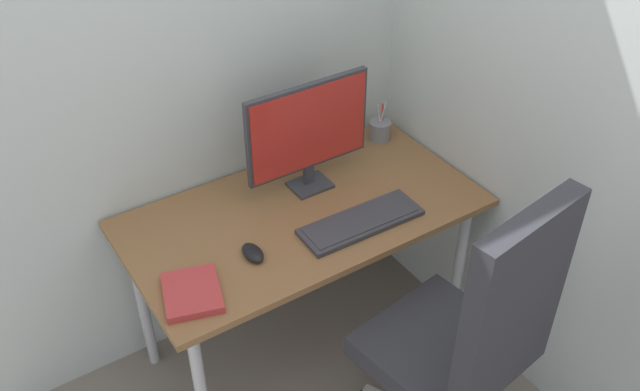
# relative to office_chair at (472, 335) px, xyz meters

# --- Properties ---
(ground_plane) EXTENTS (8.00, 8.00, 0.00)m
(ground_plane) POSITION_rel_office_chair_xyz_m (-0.18, 0.72, -0.63)
(ground_plane) COLOR slate
(wall_back) EXTENTS (2.53, 0.04, 2.80)m
(wall_back) POSITION_rel_office_chair_xyz_m (-0.18, 1.10, 0.77)
(wall_back) COLOR #B7C1BC
(wall_back) RESTS_ON ground_plane
(wall_side_right) EXTENTS (0.04, 1.92, 2.80)m
(wall_side_right) POSITION_rel_office_chair_xyz_m (0.50, 0.55, 0.77)
(wall_side_right) COLOR #B7C1BC
(wall_side_right) RESTS_ON ground_plane
(desk) EXTENTS (1.29, 0.69, 0.73)m
(desk) POSITION_rel_office_chair_xyz_m (-0.18, 0.72, 0.02)
(desk) COLOR brown
(desk) RESTS_ON ground_plane
(office_chair) EXTENTS (0.56, 0.56, 1.18)m
(office_chair) POSITION_rel_office_chair_xyz_m (0.00, 0.00, 0.00)
(office_chair) COLOR black
(office_chair) RESTS_ON ground_plane
(monitor) EXTENTS (0.50, 0.12, 0.43)m
(monitor) POSITION_rel_office_chair_xyz_m (-0.07, 0.84, 0.35)
(monitor) COLOR #333338
(monitor) RESTS_ON desk
(keyboard) EXTENTS (0.46, 0.17, 0.02)m
(keyboard) POSITION_rel_office_chair_xyz_m (-0.04, 0.54, 0.11)
(keyboard) COLOR #333338
(keyboard) RESTS_ON desk
(mouse) EXTENTS (0.06, 0.11, 0.03)m
(mouse) POSITION_rel_office_chair_xyz_m (-0.45, 0.60, 0.12)
(mouse) COLOR black
(mouse) RESTS_ON desk
(pen_holder) EXTENTS (0.09, 0.09, 0.17)m
(pen_holder) POSITION_rel_office_chair_xyz_m (0.35, 0.96, 0.14)
(pen_holder) COLOR slate
(pen_holder) RESTS_ON desk
(notebook) EXTENTS (0.23, 0.25, 0.03)m
(notebook) POSITION_rel_office_chair_xyz_m (-0.70, 0.55, 0.11)
(notebook) COLOR #B23333
(notebook) RESTS_ON desk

